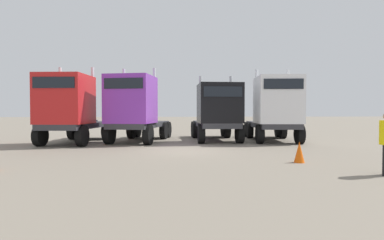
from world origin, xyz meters
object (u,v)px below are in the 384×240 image
(semi_truck_black, at_px, (217,112))
(semi_truck_white, at_px, (275,108))
(semi_truck_red, at_px, (71,109))
(semi_truck_purple, at_px, (135,108))
(traffic_cone_near, at_px, (299,152))

(semi_truck_black, xyz_separation_m, semi_truck_white, (3.37, -0.62, 0.20))
(semi_truck_red, height_order, semi_truck_purple, semi_truck_purple)
(semi_truck_red, relative_size, semi_truck_black, 1.08)
(traffic_cone_near, bearing_deg, semi_truck_red, 144.40)
(semi_truck_white, relative_size, traffic_cone_near, 8.33)
(semi_truck_red, xyz_separation_m, traffic_cone_near, (9.84, -7.04, -1.60))
(semi_truck_red, bearing_deg, semi_truck_purple, 104.92)
(semi_truck_purple, xyz_separation_m, semi_truck_black, (4.86, 0.24, -0.20))
(semi_truck_purple, distance_m, semi_truck_white, 8.24)
(semi_truck_black, bearing_deg, traffic_cone_near, 11.84)
(semi_truck_red, xyz_separation_m, semi_truck_white, (11.69, 0.07, 0.02))
(traffic_cone_near, bearing_deg, semi_truck_black, 101.10)
(semi_truck_red, relative_size, traffic_cone_near, 8.87)
(semi_truck_purple, bearing_deg, traffic_cone_near, 54.06)
(semi_truck_purple, bearing_deg, semi_truck_black, 106.46)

